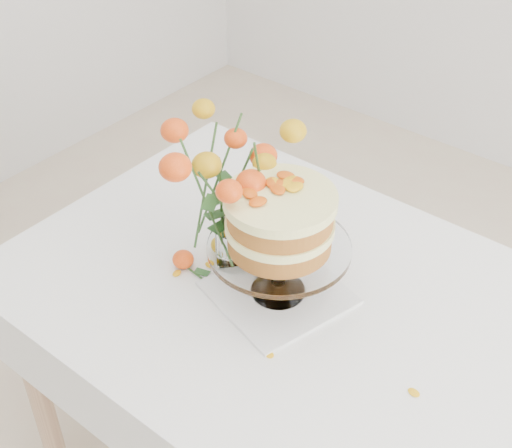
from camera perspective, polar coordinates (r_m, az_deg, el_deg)
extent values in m
cube|color=tan|center=(1.62, 4.44, -6.97)|extent=(1.40, 0.90, 0.04)
cylinder|color=tan|center=(2.04, -17.17, -12.10)|extent=(0.06, 0.06, 0.71)
cylinder|color=tan|center=(2.37, -3.02, -1.82)|extent=(0.06, 0.06, 0.71)
cube|color=white|center=(1.60, 4.48, -6.39)|extent=(1.42, 0.92, 0.01)
cube|color=white|center=(1.97, 12.10, -1.15)|extent=(1.42, 0.01, 0.20)
cube|color=white|center=(2.05, -12.06, 0.43)|extent=(0.01, 0.92, 0.20)
cube|color=white|center=(1.61, 1.77, -5.52)|extent=(0.33, 0.33, 0.01)
cylinder|color=white|center=(1.56, 1.83, -3.47)|extent=(0.03, 0.03, 0.10)
cylinder|color=white|center=(1.52, 1.87, -1.88)|extent=(0.31, 0.31, 0.01)
cylinder|color=#9E4B23|center=(1.50, 1.89, -1.03)|extent=(0.24, 0.24, 0.04)
cylinder|color=#F5F39E|center=(1.48, 1.92, -0.07)|extent=(0.25, 0.25, 0.02)
cylinder|color=#9E4B23|center=(1.46, 1.94, 0.92)|extent=(0.24, 0.24, 0.04)
cylinder|color=#F5F39E|center=(1.44, 1.97, 1.97)|extent=(0.25, 0.25, 0.02)
cylinder|color=white|center=(1.68, -1.70, -3.32)|extent=(0.07, 0.07, 0.01)
cylinder|color=white|center=(1.64, -1.73, -1.87)|extent=(0.09, 0.09, 0.10)
ellipsoid|color=orange|center=(1.71, -2.80, -1.83)|extent=(0.05, 0.05, 0.04)
cylinder|color=#2B5321|center=(1.71, -1.72, -2.65)|extent=(0.06, 0.02, 0.01)
ellipsoid|color=#D43E0A|center=(1.68, -5.85, -2.83)|extent=(0.05, 0.05, 0.04)
cylinder|color=#2B5321|center=(1.67, -5.03, -3.90)|extent=(0.06, 0.01, 0.01)
ellipsoid|color=#EBA70E|center=(1.59, -1.16, -6.33)|extent=(0.03, 0.02, 0.00)
ellipsoid|color=#EBA70E|center=(1.52, 0.78, -8.80)|extent=(0.03, 0.02, 0.00)
ellipsoid|color=#EBA70E|center=(1.49, 1.04, -10.37)|extent=(0.03, 0.02, 0.00)
ellipsoid|color=#EBA70E|center=(1.69, -3.72, -3.30)|extent=(0.03, 0.02, 0.00)
ellipsoid|color=#EBA70E|center=(1.67, -6.35, -3.95)|extent=(0.03, 0.02, 0.00)
ellipsoid|color=#EBA70E|center=(1.45, 12.51, -13.04)|extent=(0.03, 0.02, 0.00)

